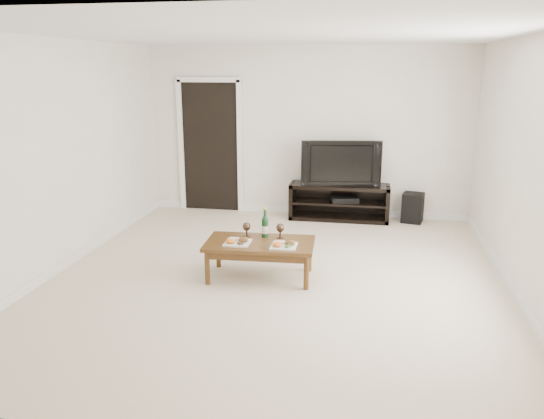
{
  "coord_description": "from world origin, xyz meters",
  "views": [
    {
      "loc": [
        0.93,
        -5.45,
        2.29
      ],
      "look_at": [
        -0.11,
        0.33,
        0.7
      ],
      "focal_mm": 35.0,
      "sensor_mm": 36.0,
      "label": 1
    }
  ],
  "objects": [
    {
      "name": "doorway",
      "position": [
        -1.55,
        2.73,
        1.02
      ],
      "size": [
        0.9,
        0.02,
        2.05
      ],
      "primitive_type": "cube",
      "color": "black",
      "rests_on": "ground"
    },
    {
      "name": "goblet_right",
      "position": [
        0.01,
        0.15,
        0.51
      ],
      "size": [
        0.09,
        0.09,
        0.17
      ],
      "primitive_type": null,
      "color": "#3E2C21",
      "rests_on": "coffee_table"
    },
    {
      "name": "plate_left",
      "position": [
        -0.41,
        -0.12,
        0.45
      ],
      "size": [
        0.27,
        0.27,
        0.07
      ],
      "primitive_type": "cube",
      "color": "white",
      "rests_on": "coffee_table"
    },
    {
      "name": "goblet_left",
      "position": [
        -0.37,
        0.13,
        0.51
      ],
      "size": [
        0.09,
        0.09,
        0.17
      ],
      "primitive_type": null,
      "color": "#3E2C21",
      "rests_on": "coffee_table"
    },
    {
      "name": "plate_right",
      "position": [
        0.1,
        -0.14,
        0.45
      ],
      "size": [
        0.27,
        0.27,
        0.07
      ],
      "primitive_type": "cube",
      "color": "white",
      "rests_on": "coffee_table"
    },
    {
      "name": "media_console",
      "position": [
        0.55,
        2.5,
        0.28
      ],
      "size": [
        1.51,
        0.45,
        0.55
      ],
      "primitive_type": "cube",
      "color": "black",
      "rests_on": "ground"
    },
    {
      "name": "television",
      "position": [
        0.55,
        2.5,
        0.89
      ],
      "size": [
        1.2,
        0.33,
        0.69
      ],
      "primitive_type": "imported",
      "rotation": [
        0.0,
        0.0,
        0.15
      ],
      "color": "black",
      "rests_on": "media_console"
    },
    {
      "name": "subwoofer",
      "position": [
        1.66,
        2.55,
        0.22
      ],
      "size": [
        0.36,
        0.36,
        0.45
      ],
      "primitive_type": "cube",
      "rotation": [
        0.0,
        0.0,
        -0.23
      ],
      "color": "black",
      "rests_on": "ground"
    },
    {
      "name": "ceiling",
      "position": [
        0.0,
        0.0,
        2.62
      ],
      "size": [
        5.0,
        5.5,
        0.04
      ],
      "primitive_type": "cube",
      "color": "white",
      "rests_on": "back_wall"
    },
    {
      "name": "coffee_table",
      "position": [
        -0.18,
        -0.02,
        0.21
      ],
      "size": [
        1.22,
        0.71,
        0.42
      ],
      "primitive_type": "cube",
      "rotation": [
        0.0,
        0.0,
        0.05
      ],
      "color": "#543617",
      "rests_on": "ground"
    },
    {
      "name": "wine_bottle",
      "position": [
        -0.16,
        0.17,
        0.59
      ],
      "size": [
        0.07,
        0.07,
        0.35
      ],
      "primitive_type": "cylinder",
      "color": "#0E3516",
      "rests_on": "coffee_table"
    },
    {
      "name": "back_wall",
      "position": [
        0.0,
        2.77,
        1.3
      ],
      "size": [
        5.0,
        0.04,
        2.6
      ],
      "primitive_type": "cube",
      "color": "silver",
      "rests_on": "ground"
    },
    {
      "name": "av_receiver",
      "position": [
        0.63,
        2.48,
        0.33
      ],
      "size": [
        0.45,
        0.37,
        0.08
      ],
      "primitive_type": "cube",
      "rotation": [
        0.0,
        0.0,
        0.2
      ],
      "color": "black",
      "rests_on": "media_console"
    },
    {
      "name": "floor",
      "position": [
        0.0,
        0.0,
        0.0
      ],
      "size": [
        5.5,
        5.5,
        0.0
      ],
      "primitive_type": "plane",
      "color": "beige",
      "rests_on": "ground"
    }
  ]
}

